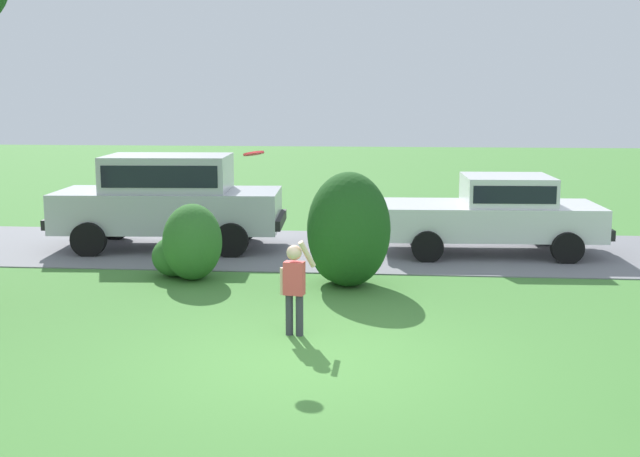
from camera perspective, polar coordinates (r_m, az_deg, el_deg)
name	(u,v)px	position (r m, az deg, el deg)	size (l,w,h in m)	color
ground_plane	(311,360)	(9.86, -0.67, -9.19)	(80.00, 80.00, 0.00)	#478438
driveway_strip	(345,250)	(16.53, 1.77, -1.52)	(28.00, 4.40, 0.02)	slate
shrub_near_tree	(188,245)	(14.09, -9.22, -1.17)	(1.27, 1.19, 1.31)	#33702B
shrub_centre_left	(348,235)	(13.40, 1.96, -0.47)	(1.37, 1.49, 1.90)	#1E511C
parked_sedan	(495,212)	(16.45, 12.17, 1.17)	(4.47, 2.23, 1.56)	white
parked_suv	(169,196)	(16.90, -10.56, 2.23)	(4.80, 2.31, 1.92)	silver
child_thrower	(294,282)	(10.64, -1.81, -3.78)	(0.47, 0.23, 1.29)	#383842
frisbee	(254,153)	(10.79, -4.67, 5.27)	(0.29, 0.28, 0.11)	red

